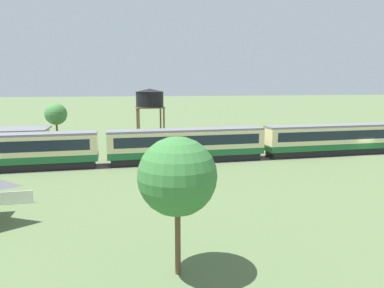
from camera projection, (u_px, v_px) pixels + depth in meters
The scene contains 7 objects.
ground_plane at pixel (363, 155), 47.31m from camera, with size 600.00×600.00×0.00m, color #566B42.
passenger_train at pixel (189, 144), 42.72m from camera, with size 101.94×2.95×4.19m.
railway_track at pixel (239, 159), 44.58m from camera, with size 161.95×3.60×0.04m.
station_building at pixel (11, 143), 45.21m from camera, with size 9.53×7.14×3.91m.
water_tower at pixel (150, 99), 54.12m from camera, with size 4.55×4.55×9.06m.
yard_tree_0 at pixel (177, 177), 16.51m from camera, with size 3.88×3.88×7.03m.
yard_tree_1 at pixel (56, 114), 49.60m from camera, with size 3.15×3.15×7.02m.
Camera 1 is at (-33.52, -39.93, 9.37)m, focal length 32.00 mm.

